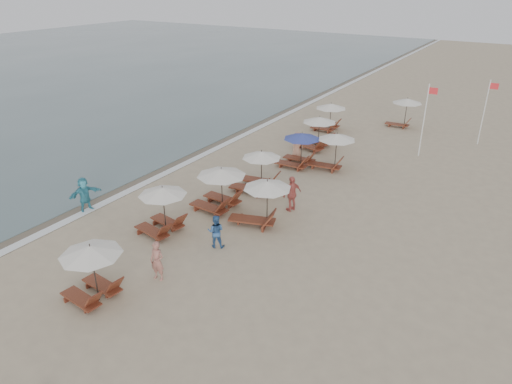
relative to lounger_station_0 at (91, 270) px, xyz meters
The scene contains 20 objects.
ground 6.65m from the lounger_station_0, 34.45° to the left, with size 160.00×160.00×0.00m, color tan.
wet_sand_band 15.48m from the lounger_station_0, 117.45° to the left, with size 3.20×140.00×0.01m, color #6B5E4C.
foam_line 14.93m from the lounger_station_0, 113.00° to the left, with size 0.50×140.00×0.02m, color white.
lounger_station_0 is the anchor object (origin of this frame).
lounger_station_1 5.10m from the lounger_station_0, 103.76° to the left, with size 2.49×2.16×2.29m.
lounger_station_2 8.25m from the lounger_station_0, 93.00° to the left, with size 2.75×2.43×2.20m.
lounger_station_3 11.19m from the lounger_station_0, 89.91° to the left, with size 2.66×2.31×2.27m.
lounger_station_4 15.48m from the lounger_station_0, 88.87° to the left, with size 2.59×2.23×2.15m.
lounger_station_5 19.05m from the lounger_station_0, 90.74° to the left, with size 2.80×2.54×2.19m.
lounger_station_6 23.21m from the lounger_station_0, 92.73° to the left, with size 2.48×2.28×2.07m.
inland_station_0 8.17m from the lounger_station_0, 74.29° to the left, with size 2.90×2.28×2.22m.
inland_station_1 16.17m from the lounger_station_0, 82.12° to the left, with size 2.82×2.24×2.22m.
inland_station_2 27.18m from the lounger_station_0, 82.68° to the left, with size 2.55×2.24×2.22m.
beachgoer_near 2.45m from the lounger_station_0, 61.79° to the left, with size 0.59×0.39×1.63m, color #A16457.
beachgoer_mid_a 5.50m from the lounger_station_0, 72.66° to the left, with size 0.73×0.57×1.50m, color #2F578E.
beachgoer_far_a 10.38m from the lounger_station_0, 74.30° to the left, with size 1.08×0.45×1.84m, color #B65149.
beachgoer_far_b 16.77m from the lounger_station_0, 91.31° to the left, with size 0.84×0.55×1.72m, color tan.
waterline_walker 7.53m from the lounger_station_0, 142.23° to the left, with size 1.63×0.52×1.75m, color teal.
flag_pole_near 22.17m from the lounger_station_0, 73.59° to the left, with size 0.60×0.08×4.68m.
flag_pole_far 27.34m from the lounger_station_0, 70.41° to the left, with size 0.60×0.08×4.47m.
Camera 1 is at (6.85, -12.31, 10.73)m, focal length 32.71 mm.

